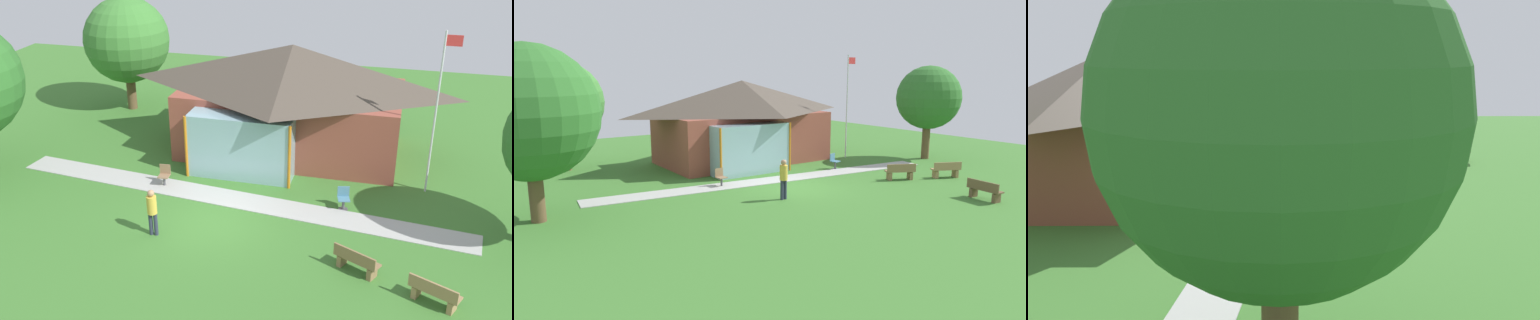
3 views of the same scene
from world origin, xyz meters
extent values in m
plane|color=#3D752D|center=(0.00, 0.00, 0.00)|extent=(44.00, 44.00, 0.00)
cube|color=brown|center=(1.31, 7.13, 1.48)|extent=(9.59, 5.26, 2.96)
pyramid|color=#4C4238|center=(1.31, 7.13, 3.92)|extent=(10.59, 6.26, 1.92)
cube|color=#8CB2BF|center=(-0.13, 3.90, 1.33)|extent=(4.31, 1.20, 2.66)
cylinder|color=orange|center=(-2.28, 3.30, 1.33)|extent=(0.12, 0.12, 2.66)
cylinder|color=orange|center=(2.03, 3.30, 1.33)|extent=(0.12, 0.12, 2.66)
cube|color=#ADADA8|center=(0.00, 1.84, 0.01)|extent=(18.59, 3.33, 0.03)
cylinder|color=silver|center=(7.34, 4.42, 3.20)|extent=(0.08, 0.08, 6.41)
cube|color=red|center=(7.64, 4.42, 6.06)|extent=(0.60, 0.02, 0.40)
cube|color=#9E7A51|center=(7.59, -2.71, 0.45)|extent=(1.54, 1.04, 0.06)
cube|color=#9E7A51|center=(7.09, -2.47, 0.20)|extent=(0.32, 0.43, 0.39)
cube|color=#9E7A51|center=(8.08, -2.95, 0.20)|extent=(0.32, 0.43, 0.39)
cube|color=#9E7A51|center=(7.51, -2.88, 0.66)|extent=(1.38, 0.70, 0.36)
cube|color=olive|center=(5.26, -1.69, 0.45)|extent=(1.54, 1.07, 0.06)
cube|color=olive|center=(4.77, -1.44, 0.20)|extent=(0.32, 0.43, 0.39)
cube|color=olive|center=(5.75, -1.93, 0.20)|extent=(0.32, 0.43, 0.39)
cube|color=olive|center=(5.17, -1.85, 0.66)|extent=(1.37, 0.73, 0.36)
cube|color=#8C6B4C|center=(-2.87, 2.22, 0.44)|extent=(0.48, 0.48, 0.04)
cube|color=#8C6B4C|center=(-2.88, 2.42, 0.66)|extent=(0.44, 0.08, 0.40)
cylinder|color=#4C4C51|center=(-2.87, 2.22, 0.21)|extent=(0.10, 0.10, 0.42)
cylinder|color=#4C4C51|center=(-2.87, 2.22, 0.01)|extent=(0.36, 0.36, 0.02)
cube|color=teal|center=(4.37, 2.14, 0.44)|extent=(0.53, 0.53, 0.04)
cube|color=teal|center=(4.32, 2.33, 0.66)|extent=(0.44, 0.14, 0.40)
cylinder|color=#4C4C51|center=(4.37, 2.14, 0.21)|extent=(0.10, 0.10, 0.42)
cylinder|color=#4C4C51|center=(4.37, 2.14, 0.01)|extent=(0.36, 0.36, 0.02)
cylinder|color=#2D3347|center=(-1.69, -1.30, 0.42)|extent=(0.14, 0.14, 0.85)
cylinder|color=#2D3347|center=(-1.87, -1.31, 0.42)|extent=(0.14, 0.14, 0.85)
cylinder|color=gold|center=(-1.78, -1.30, 1.18)|extent=(0.34, 0.34, 0.65)
sphere|color=tan|center=(-1.78, -1.30, 1.62)|extent=(0.24, 0.24, 0.24)
cylinder|color=brown|center=(-8.16, 10.37, 1.05)|extent=(0.50, 0.50, 2.09)
sphere|color=#3D7F33|center=(-8.16, 10.37, 3.77)|extent=(4.46, 4.46, 4.46)
camera|label=1|loc=(6.10, -17.28, 10.97)|focal=41.23mm
camera|label=2|loc=(-13.27, -16.87, 5.43)|focal=32.67mm
camera|label=3|loc=(-17.91, 1.40, 4.80)|focal=37.83mm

